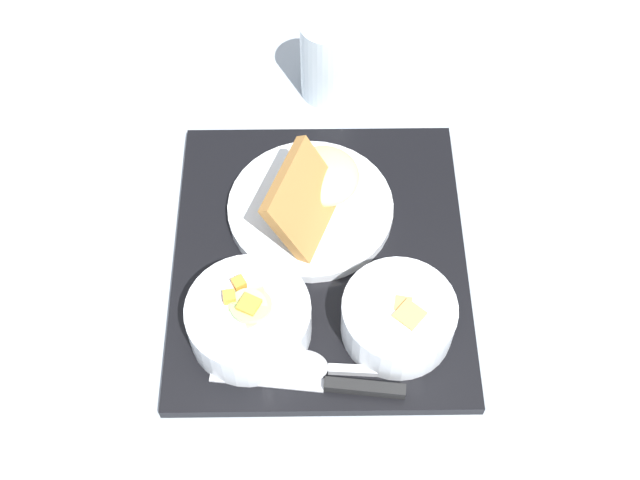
# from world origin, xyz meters

# --- Properties ---
(ground_plane) EXTENTS (4.00, 4.00, 0.00)m
(ground_plane) POSITION_xyz_m (0.00, 0.00, 0.00)
(ground_plane) COLOR #99A3AD
(serving_tray) EXTENTS (0.37, 0.33, 0.01)m
(serving_tray) POSITION_xyz_m (0.00, 0.00, 0.01)
(serving_tray) COLOR black
(serving_tray) RESTS_ON ground_plane
(bowl_salad) EXTENTS (0.13, 0.13, 0.06)m
(bowl_salad) POSITION_xyz_m (-0.09, 0.08, 0.04)
(bowl_salad) COLOR silver
(bowl_salad) RESTS_ON serving_tray
(bowl_soup) EXTENTS (0.12, 0.12, 0.05)m
(bowl_soup) POSITION_xyz_m (-0.10, -0.08, 0.04)
(bowl_soup) COLOR silver
(bowl_soup) RESTS_ON serving_tray
(plate_main) EXTENTS (0.19, 0.19, 0.10)m
(plate_main) POSITION_xyz_m (0.06, 0.01, 0.03)
(plate_main) COLOR silver
(plate_main) RESTS_ON serving_tray
(knife) EXTENTS (0.04, 0.20, 0.01)m
(knife) POSITION_xyz_m (-0.16, -0.01, 0.02)
(knife) COLOR silver
(knife) RESTS_ON serving_tray
(spoon) EXTENTS (0.04, 0.14, 0.01)m
(spoon) POSITION_xyz_m (-0.14, 0.01, 0.02)
(spoon) COLOR silver
(spoon) RESTS_ON serving_tray
(glass_water) EXTENTS (0.07, 0.07, 0.11)m
(glass_water) POSITION_xyz_m (0.26, -0.01, 0.05)
(glass_water) COLOR silver
(glass_water) RESTS_ON ground_plane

